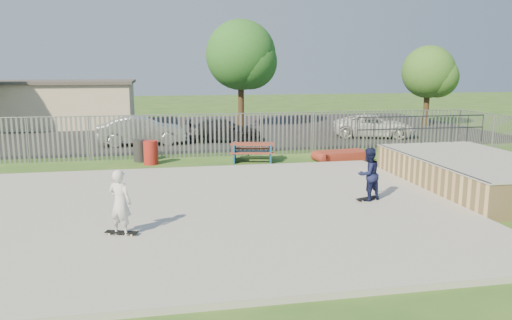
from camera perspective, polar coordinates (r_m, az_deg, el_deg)
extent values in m
plane|color=#2A561D|center=(14.64, -6.31, -5.94)|extent=(120.00, 120.00, 0.00)
cube|color=#A3A39E|center=(14.61, -6.32, -5.66)|extent=(15.00, 12.00, 0.15)
cube|color=tan|center=(18.70, 23.77, -1.48)|extent=(4.00, 7.00, 1.05)
cube|color=#9E9E99|center=(18.60, 23.90, 0.16)|extent=(4.05, 7.05, 0.04)
cylinder|color=#383A3F|center=(17.55, 18.58, -0.03)|extent=(0.06, 7.00, 0.06)
cube|color=maroon|center=(22.16, -0.41, 1.86)|extent=(2.02, 1.10, 0.06)
cube|color=maroon|center=(21.58, -0.43, 0.79)|extent=(1.93, 0.66, 0.05)
cube|color=maroon|center=(22.84, -0.40, 1.34)|extent=(1.93, 0.66, 0.05)
cube|color=#14518E|center=(22.22, -0.41, 0.88)|extent=(1.95, 1.79, 0.79)
cube|color=maroon|center=(22.68, 9.79, 0.47)|extent=(2.28, 1.36, 0.43)
cylinder|color=maroon|center=(21.92, -11.94, 0.83)|extent=(0.61, 0.61, 1.02)
cylinder|color=#242426|center=(22.69, -13.08, 1.06)|extent=(0.59, 0.59, 0.98)
cube|color=black|center=(33.27, -9.02, 3.34)|extent=(40.00, 18.00, 0.02)
imported|color=#B4B5B9|center=(27.44, -12.95, 3.30)|extent=(4.72, 1.95, 1.52)
imported|color=#222327|center=(28.08, -3.69, 3.41)|extent=(4.41, 2.17, 1.23)
imported|color=white|center=(30.47, 13.32, 3.80)|extent=(5.21, 3.60, 1.32)
cube|color=beige|center=(37.73, -21.61, 5.86)|extent=(10.00, 6.00, 3.00)
cube|color=#4C4742|center=(37.65, -21.78, 8.28)|extent=(10.40, 6.40, 0.20)
cylinder|color=#46311C|center=(34.45, -1.73, 7.23)|extent=(0.41, 0.41, 4.22)
sphere|color=#255B1F|center=(34.40, -1.75, 11.92)|extent=(4.73, 4.73, 4.73)
cylinder|color=#42311A|center=(37.35, 18.90, 6.18)|extent=(0.39, 0.39, 3.25)
sphere|color=#346020|center=(37.27, 19.11, 9.50)|extent=(3.64, 3.64, 3.64)
cube|color=black|center=(15.62, 12.61, -4.25)|extent=(0.82, 0.49, 0.02)
cube|color=black|center=(12.62, -15.11, -7.95)|extent=(0.82, 0.45, 0.02)
imported|color=#12173B|center=(15.45, 12.72, -1.59)|extent=(0.96, 0.86, 1.61)
imported|color=silver|center=(12.41, -15.28, -4.70)|extent=(0.70, 0.63, 1.61)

